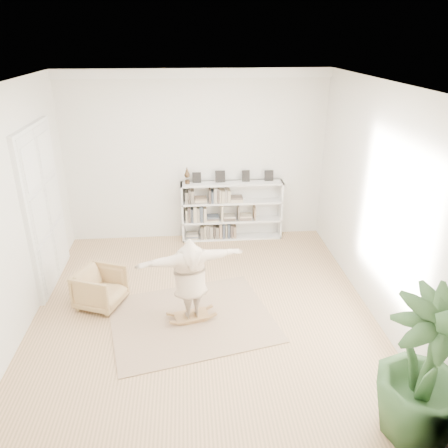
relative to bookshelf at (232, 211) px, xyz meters
name	(u,v)px	position (x,y,z in m)	size (l,w,h in m)	color
floor	(204,312)	(-0.74, -2.82, -0.64)	(6.00, 6.00, 0.00)	#92724B
room_shell	(194,73)	(-0.74, 0.12, 2.87)	(6.00, 6.00, 6.00)	silver
doors	(44,209)	(-3.45, -1.52, 0.76)	(0.09, 1.78, 2.92)	white
bookshelf	(232,211)	(0.00, 0.00, 0.00)	(2.20, 0.35, 1.64)	silver
armchair	(100,288)	(-2.45, -2.45, -0.31)	(0.70, 0.72, 0.65)	tan
rug	(192,319)	(-0.94, -3.01, -0.63)	(2.50, 2.00, 0.02)	tan
rocker_board	(192,316)	(-0.94, -3.01, -0.57)	(0.58, 0.43, 0.11)	olive
person	(190,276)	(-0.94, -3.01, 0.17)	(1.66, 0.45, 1.35)	beige
houseplant	(426,370)	(1.56, -5.37, 0.27)	(1.01, 1.01, 1.81)	#2D4F27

